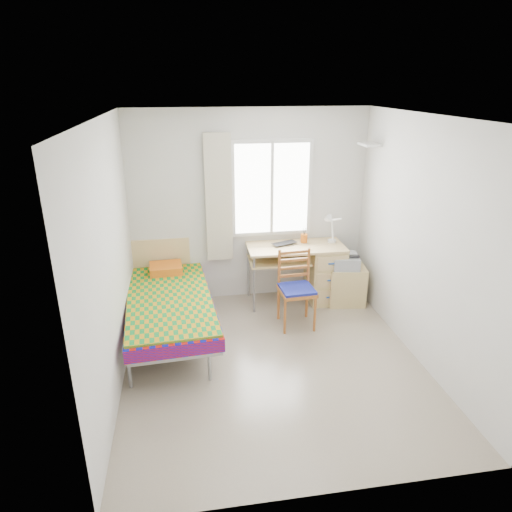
{
  "coord_description": "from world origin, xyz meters",
  "views": [
    {
      "loc": [
        -0.87,
        -4.19,
        2.9
      ],
      "look_at": [
        -0.1,
        0.55,
        1.06
      ],
      "focal_mm": 32.0,
      "sensor_mm": 36.0,
      "label": 1
    }
  ],
  "objects_px": {
    "cabinet": "(345,284)",
    "printer": "(345,260)",
    "bed": "(170,301)",
    "chair": "(297,284)",
    "desk": "(320,270)"
  },
  "relations": [
    {
      "from": "desk",
      "to": "printer",
      "type": "xyz_separation_m",
      "value": [
        0.29,
        -0.15,
        0.18
      ]
    },
    {
      "from": "printer",
      "to": "desk",
      "type": "bearing_deg",
      "value": 161.9
    },
    {
      "from": "bed",
      "to": "desk",
      "type": "height_order",
      "value": "bed"
    },
    {
      "from": "cabinet",
      "to": "printer",
      "type": "relative_size",
      "value": 1.22
    },
    {
      "from": "bed",
      "to": "chair",
      "type": "bearing_deg",
      "value": -3.68
    },
    {
      "from": "cabinet",
      "to": "desk",
      "type": "bearing_deg",
      "value": 163.18
    },
    {
      "from": "desk",
      "to": "chair",
      "type": "xyz_separation_m",
      "value": [
        -0.49,
        -0.62,
        0.1
      ]
    },
    {
      "from": "bed",
      "to": "chair",
      "type": "xyz_separation_m",
      "value": [
        1.56,
        0.0,
        0.1
      ]
    },
    {
      "from": "bed",
      "to": "desk",
      "type": "relative_size",
      "value": 1.64
    },
    {
      "from": "cabinet",
      "to": "printer",
      "type": "xyz_separation_m",
      "value": [
        -0.04,
        -0.0,
        0.36
      ]
    },
    {
      "from": "bed",
      "to": "printer",
      "type": "height_order",
      "value": "bed"
    },
    {
      "from": "bed",
      "to": "chair",
      "type": "height_order",
      "value": "chair"
    },
    {
      "from": "bed",
      "to": "printer",
      "type": "xyz_separation_m",
      "value": [
        2.35,
        0.47,
        0.18
      ]
    },
    {
      "from": "chair",
      "to": "cabinet",
      "type": "bearing_deg",
      "value": 26.09
    },
    {
      "from": "desk",
      "to": "chair",
      "type": "relative_size",
      "value": 1.36
    }
  ]
}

